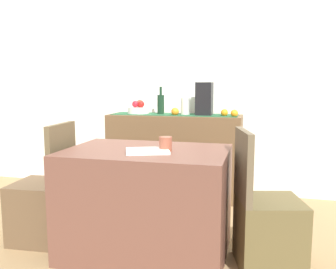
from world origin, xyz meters
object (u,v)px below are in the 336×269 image
at_px(chair_by_corner, 267,227).
at_px(wine_bottle, 161,104).
at_px(ceramic_vase, 185,106).
at_px(fruit_bowl, 138,110).
at_px(dining_table, 146,202).
at_px(chair_near_window, 44,206).
at_px(open_book, 148,151).
at_px(sideboard_console, 174,156).
at_px(coffee_maker, 204,99).
at_px(coffee_cup, 165,144).

bearing_deg(chair_by_corner, wine_bottle, 128.91).
height_order(wine_bottle, ceramic_vase, wine_bottle).
distance_m(fruit_bowl, ceramic_vase, 0.51).
height_order(wine_bottle, dining_table, wine_bottle).
bearing_deg(chair_near_window, open_book, -6.28).
height_order(ceramic_vase, open_book, ceramic_vase).
height_order(sideboard_console, open_book, sideboard_console).
bearing_deg(coffee_maker, coffee_cup, -92.41).
xyz_separation_m(wine_bottle, ceramic_vase, (0.26, 0.00, -0.02)).
xyz_separation_m(fruit_bowl, open_book, (0.54, -1.42, -0.15)).
bearing_deg(wine_bottle, chair_near_window, -112.92).
relative_size(coffee_maker, dining_table, 0.30).
distance_m(fruit_bowl, chair_by_corner, 1.98).
bearing_deg(sideboard_console, wine_bottle, 180.00).
distance_m(wine_bottle, ceramic_vase, 0.26).
xyz_separation_m(ceramic_vase, chair_by_corner, (0.82, -1.33, -0.69)).
xyz_separation_m(ceramic_vase, open_book, (0.04, -1.42, -0.20)).
relative_size(coffee_cup, chair_by_corner, 0.11).
bearing_deg(chair_by_corner, chair_near_window, 179.83).
relative_size(fruit_bowl, coffee_maker, 0.68).
distance_m(coffee_maker, chair_near_window, 1.84).
height_order(coffee_cup, chair_by_corner, chair_by_corner).
bearing_deg(sideboard_console, ceramic_vase, 0.00).
xyz_separation_m(wine_bottle, coffee_cup, (0.40, -1.34, -0.19)).
distance_m(sideboard_console, wine_bottle, 0.56).
bearing_deg(coffee_maker, chair_by_corner, -65.10).
relative_size(wine_bottle, coffee_cup, 3.00).
bearing_deg(dining_table, chair_by_corner, -0.28).
height_order(ceramic_vase, chair_by_corner, ceramic_vase).
bearing_deg(chair_by_corner, dining_table, 179.72).
bearing_deg(chair_by_corner, fruit_bowl, 134.77).
distance_m(open_book, coffee_cup, 0.13).
bearing_deg(sideboard_console, open_book, -83.97).
bearing_deg(fruit_bowl, chair_near_window, -103.35).
distance_m(dining_table, chair_near_window, 0.82).
bearing_deg(coffee_maker, dining_table, -98.56).
bearing_deg(sideboard_console, fruit_bowl, 180.00).
distance_m(ceramic_vase, open_book, 1.43).
distance_m(coffee_maker, chair_by_corner, 1.65).
distance_m(sideboard_console, ceramic_vase, 0.53).
bearing_deg(open_book, sideboard_console, 75.43).
distance_m(fruit_bowl, chair_near_window, 1.50).
height_order(sideboard_console, coffee_cup, sideboard_console).
bearing_deg(wine_bottle, fruit_bowl, 180.00).
relative_size(sideboard_console, coffee_maker, 4.12).
relative_size(fruit_bowl, coffee_cup, 2.34).
xyz_separation_m(ceramic_vase, dining_table, (-0.00, -1.33, -0.58)).
height_order(fruit_bowl, chair_by_corner, fruit_bowl).
xyz_separation_m(ceramic_vase, coffee_cup, (0.14, -1.34, -0.16)).
bearing_deg(open_book, coffee_cup, 15.66).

